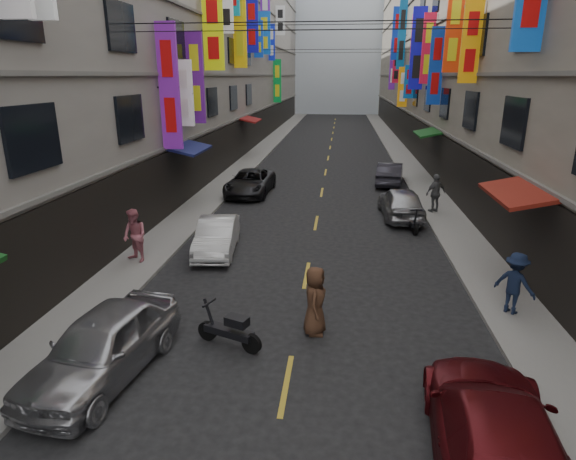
% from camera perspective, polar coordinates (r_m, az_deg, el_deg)
% --- Properties ---
extents(sidewalk_left, '(2.00, 90.00, 0.12)m').
position_cam_1_polar(sidewalk_left, '(39.91, -3.96, 8.75)').
color(sidewalk_left, slate).
rests_on(sidewalk_left, ground).
extents(sidewalk_right, '(2.00, 90.00, 0.12)m').
position_cam_1_polar(sidewalk_right, '(39.60, 13.58, 8.22)').
color(sidewalk_right, slate).
rests_on(sidewalk_right, ground).
extents(building_row_left, '(10.14, 90.00, 19.00)m').
position_cam_1_polar(building_row_left, '(41.02, -13.17, 21.81)').
color(building_row_left, gray).
rests_on(building_row_left, ground).
extents(building_row_right, '(10.14, 90.00, 19.00)m').
position_cam_1_polar(building_row_right, '(40.43, 23.66, 20.92)').
color(building_row_right, gray).
rests_on(building_row_right, ground).
extents(haze_block, '(18.00, 8.00, 22.00)m').
position_cam_1_polar(haze_block, '(88.91, 6.01, 20.76)').
color(haze_block, silver).
rests_on(haze_block, ground).
extents(shop_signage, '(14.00, 55.00, 11.57)m').
position_cam_1_polar(shop_signage, '(32.04, 4.76, 22.97)').
color(shop_signage, '#0F15AF').
rests_on(shop_signage, ground).
extents(street_awnings, '(13.99, 35.20, 0.41)m').
position_cam_1_polar(street_awnings, '(23.14, 0.60, 9.53)').
color(street_awnings, '#144B18').
rests_on(street_awnings, ground).
extents(overhead_cables, '(14.00, 38.04, 1.24)m').
position_cam_1_polar(overhead_cables, '(26.91, 4.47, 23.03)').
color(overhead_cables, black).
rests_on(overhead_cables, ground).
extents(lane_markings, '(0.12, 80.20, 0.01)m').
position_cam_1_polar(lane_markings, '(36.35, 4.64, 7.75)').
color(lane_markings, gold).
rests_on(lane_markings, ground).
extents(scooter_crossing, '(1.72, 0.83, 1.14)m').
position_cam_1_polar(scooter_crossing, '(12.01, -6.91, -11.73)').
color(scooter_crossing, black).
rests_on(scooter_crossing, ground).
extents(scooter_far_right, '(0.57, 1.80, 1.14)m').
position_cam_1_polar(scooter_far_right, '(21.23, 14.38, 1.13)').
color(scooter_far_right, black).
rests_on(scooter_far_right, ground).
extents(car_left_near, '(2.44, 4.64, 1.50)m').
position_cam_1_polar(car_left_near, '(11.47, -21.08, -12.67)').
color(car_left_near, '#AFAFB3').
rests_on(car_left_near, ground).
extents(car_left_mid, '(1.76, 3.98, 1.27)m').
position_cam_1_polar(car_left_mid, '(18.13, -8.43, -0.72)').
color(car_left_mid, silver).
rests_on(car_left_mid, ground).
extents(car_left_far, '(2.38, 4.89, 1.34)m').
position_cam_1_polar(car_left_far, '(26.98, -4.51, 5.65)').
color(car_left_far, black).
rests_on(car_left_far, ground).
extents(car_right_near, '(2.57, 5.28, 1.48)m').
position_cam_1_polar(car_right_near, '(9.17, 23.43, -21.56)').
color(car_right_near, '#5A0F14').
rests_on(car_right_near, ground).
extents(car_right_mid, '(1.95, 4.38, 1.46)m').
position_cam_1_polar(car_right_mid, '(22.89, 13.24, 3.17)').
color(car_right_mid, '#A1A2A6').
rests_on(car_right_mid, ground).
extents(car_right_far, '(2.00, 4.28, 1.36)m').
position_cam_1_polar(car_right_far, '(29.97, 11.97, 6.56)').
color(car_right_far, '#2A2931').
rests_on(car_right_far, ground).
extents(pedestrian_lfar, '(1.10, 1.00, 1.88)m').
position_cam_1_polar(pedestrian_lfar, '(17.47, -17.70, -0.65)').
color(pedestrian_lfar, '#C16674').
rests_on(pedestrian_lfar, sidewalk_left).
extents(pedestrian_rnear, '(1.22, 1.18, 1.73)m').
position_cam_1_polar(pedestrian_rnear, '(14.47, 25.31, -5.72)').
color(pedestrian_rnear, '#121B32').
rests_on(pedestrian_rnear, sidewalk_right).
extents(pedestrian_rfar, '(1.24, 1.06, 1.83)m').
position_cam_1_polar(pedestrian_rfar, '(23.89, 17.10, 4.21)').
color(pedestrian_rfar, '#5A5A5D').
rests_on(pedestrian_rfar, sidewalk_right).
extents(pedestrian_crossing, '(0.64, 0.91, 1.82)m').
position_cam_1_polar(pedestrian_crossing, '(12.32, 3.22, -8.38)').
color(pedestrian_crossing, '#492D1D').
rests_on(pedestrian_crossing, ground).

